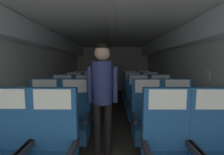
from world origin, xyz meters
The scene contains 23 objects.
ground centered at (0.00, 3.66, -0.01)m, with size 3.63×7.73×0.02m, color #3D3833.
fuselage_shell centered at (0.00, 3.93, 1.54)m, with size 3.51×7.38×2.13m.
seat_a_left_window centered at (-1.03, 1.66, 0.46)m, with size 0.49×0.47×1.09m.
seat_a_left_aisle centered at (-0.56, 1.64, 0.46)m, with size 0.49×0.47×1.09m.
seat_a_right_aisle centered at (1.03, 1.65, 0.46)m, with size 0.49×0.47×1.09m.
seat_a_right_window centered at (0.57, 1.65, 0.46)m, with size 0.49×0.47×1.09m.
seat_b_left_window centered at (-1.03, 2.48, 0.46)m, with size 0.49×0.47×1.09m.
seat_b_left_aisle centered at (-0.56, 2.47, 0.46)m, with size 0.49×0.47×1.09m.
seat_b_right_aisle centered at (1.02, 2.48, 0.46)m, with size 0.49×0.47×1.09m.
seat_b_right_window centered at (0.56, 2.47, 0.46)m, with size 0.49×0.47×1.09m.
seat_c_left_window centered at (-1.03, 3.30, 0.46)m, with size 0.49×0.47×1.09m.
seat_c_left_aisle centered at (-0.56, 3.31, 0.46)m, with size 0.49×0.47×1.09m.
seat_c_right_aisle centered at (1.03, 3.31, 0.46)m, with size 0.49×0.47×1.09m.
seat_c_right_window centered at (0.56, 3.30, 0.46)m, with size 0.49×0.47×1.09m.
seat_d_left_window centered at (-1.02, 4.13, 0.46)m, with size 0.49×0.47×1.09m.
seat_d_left_aisle centered at (-0.55, 4.15, 0.46)m, with size 0.49×0.47×1.09m.
seat_d_right_aisle centered at (1.03, 4.15, 0.46)m, with size 0.49×0.47×1.09m.
seat_d_right_window centered at (0.56, 4.14, 0.46)m, with size 0.49×0.47×1.09m.
seat_e_left_window centered at (-1.03, 4.97, 0.46)m, with size 0.49×0.47×1.09m.
seat_e_left_aisle centered at (-0.56, 4.98, 0.46)m, with size 0.49×0.47×1.09m.
seat_e_right_aisle centered at (1.02, 4.95, 0.46)m, with size 0.49×0.47×1.09m.
seat_e_right_window centered at (0.57, 4.96, 0.46)m, with size 0.49×0.47×1.09m.
flight_attendant centered at (-0.12, 2.39, 0.99)m, with size 0.43×0.28×1.61m.
Camera 1 is at (0.03, 0.32, 1.34)m, focal length 23.58 mm.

